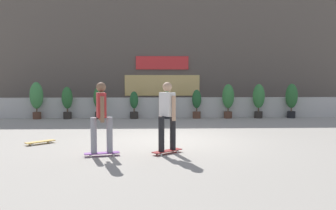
{
  "coord_description": "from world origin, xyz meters",
  "views": [
    {
      "loc": [
        -0.44,
        -10.49,
        1.79
      ],
      "look_at": [
        0.0,
        1.5,
        0.9
      ],
      "focal_mm": 38.87,
      "sensor_mm": 36.0,
      "label": 1
    }
  ],
  "objects": [
    {
      "name": "potted_plant_3",
      "position": [
        -1.35,
        5.55,
        0.64
      ],
      "size": [
        0.37,
        0.37,
        1.21
      ],
      "color": "#2D2823",
      "rests_on": "ground"
    },
    {
      "name": "building_backdrop",
      "position": [
        -0.0,
        10.0,
        3.25
      ],
      "size": [
        20.0,
        2.08,
        6.5
      ],
      "color": "#60564C",
      "rests_on": "ground"
    },
    {
      "name": "planter_wall",
      "position": [
        0.0,
        6.0,
        0.45
      ],
      "size": [
        18.0,
        0.4,
        0.9
      ],
      "primitive_type": "cube",
      "color": "beige",
      "rests_on": "ground"
    },
    {
      "name": "potted_plant_7",
      "position": [
        4.21,
        5.55,
        0.89
      ],
      "size": [
        0.53,
        0.53,
        1.53
      ],
      "color": "#2D2823",
      "rests_on": "ground"
    },
    {
      "name": "potted_plant_0",
      "position": [
        -5.6,
        5.55,
        0.95
      ],
      "size": [
        0.57,
        0.57,
        1.62
      ],
      "color": "brown",
      "rests_on": "ground"
    },
    {
      "name": "potted_plant_6",
      "position": [
        2.83,
        5.55,
        0.89
      ],
      "size": [
        0.52,
        0.52,
        1.52
      ],
      "color": "brown",
      "rests_on": "ground"
    },
    {
      "name": "potted_plant_1",
      "position": [
        -4.28,
        5.55,
        0.81
      ],
      "size": [
        0.47,
        0.47,
        1.41
      ],
      "color": "#2D2823",
      "rests_on": "ground"
    },
    {
      "name": "potted_plant_8",
      "position": [
        5.7,
        5.55,
        0.9
      ],
      "size": [
        0.53,
        0.53,
        1.54
      ],
      "color": "black",
      "rests_on": "ground"
    },
    {
      "name": "skater_by_wall_left",
      "position": [
        -0.15,
        -1.97,
        0.94
      ],
      "size": [
        0.75,
        0.66,
        1.7
      ],
      "color": "maroon",
      "rests_on": "ground"
    },
    {
      "name": "ground_plane",
      "position": [
        0.0,
        0.0,
        0.0
      ],
      "size": [
        48.0,
        48.0,
        0.0
      ],
      "primitive_type": "plane",
      "color": "#A8A093"
    },
    {
      "name": "potted_plant_4",
      "position": [
        0.09,
        5.55,
        0.66
      ],
      "size": [
        0.38,
        0.38,
        1.23
      ],
      "color": "black",
      "rests_on": "ground"
    },
    {
      "name": "skateboard_near_camera",
      "position": [
        -3.56,
        -0.59,
        0.06
      ],
      "size": [
        0.72,
        0.69,
        0.08
      ],
      "color": "#BF8C26",
      "rests_on": "ground"
    },
    {
      "name": "skater_far_right",
      "position": [
        -1.66,
        -2.18,
        0.94
      ],
      "size": [
        0.82,
        0.55,
        1.7
      ],
      "color": "#72338C",
      "rests_on": "ground"
    },
    {
      "name": "potted_plant_2",
      "position": [
        -2.89,
        5.55,
        0.82
      ],
      "size": [
        0.48,
        0.48,
        1.42
      ],
      "color": "#2D2823",
      "rests_on": "ground"
    },
    {
      "name": "potted_plant_5",
      "position": [
        1.43,
        5.55,
        0.7
      ],
      "size": [
        0.4,
        0.4,
        1.28
      ],
      "color": "brown",
      "rests_on": "ground"
    }
  ]
}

